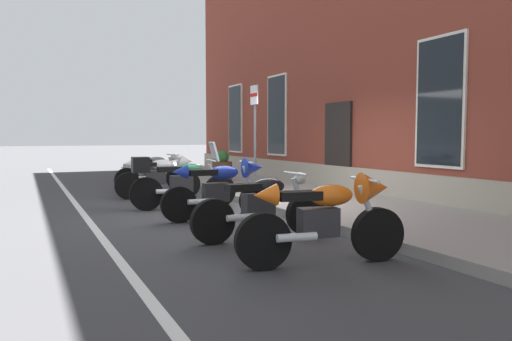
% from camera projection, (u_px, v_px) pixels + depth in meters
% --- Properties ---
extents(ground_plane, '(140.00, 140.00, 0.00)m').
position_uv_depth(ground_plane, '(259.00, 210.00, 9.76)').
color(ground_plane, '#38383A').
extents(sidewalk, '(29.42, 3.06, 0.15)m').
position_uv_depth(sidewalk, '(324.00, 202.00, 10.40)').
color(sidewalk, gray).
rests_on(sidewalk, ground_plane).
extents(lane_stripe, '(29.42, 0.12, 0.01)m').
position_uv_depth(lane_stripe, '(89.00, 221.00, 8.40)').
color(lane_stripe, silver).
rests_on(lane_stripe, ground_plane).
extents(brick_pub_facade, '(23.42, 7.63, 7.81)m').
position_uv_depth(brick_pub_facade, '(503.00, 39.00, 12.39)').
color(brick_pub_facade, brown).
rests_on(brick_pub_facade, ground_plane).
extents(motorcycle_grey_naked, '(0.62, 2.02, 0.97)m').
position_uv_depth(motorcycle_grey_naked, '(153.00, 173.00, 13.08)').
color(motorcycle_grey_naked, black).
rests_on(motorcycle_grey_naked, ground_plane).
extents(motorcycle_white_sport, '(0.62, 1.98, 1.04)m').
position_uv_depth(motorcycle_white_sport, '(162.00, 174.00, 11.53)').
color(motorcycle_white_sport, black).
rests_on(motorcycle_white_sport, ground_plane).
extents(motorcycle_green_touring, '(0.62, 2.15, 1.34)m').
position_uv_depth(motorcycle_green_touring, '(178.00, 181.00, 9.81)').
color(motorcycle_green_touring, black).
rests_on(motorcycle_green_touring, ground_plane).
extents(motorcycle_blue_sport, '(0.62, 2.02, 1.07)m').
position_uv_depth(motorcycle_blue_sport, '(223.00, 186.00, 8.54)').
color(motorcycle_blue_sport, black).
rests_on(motorcycle_blue_sport, ground_plane).
extents(motorcycle_black_naked, '(0.62, 2.09, 0.93)m').
position_uv_depth(motorcycle_black_naked, '(263.00, 206.00, 6.92)').
color(motorcycle_black_naked, black).
rests_on(motorcycle_black_naked, ground_plane).
extents(motorcycle_orange_sport, '(0.64, 2.01, 1.04)m').
position_uv_depth(motorcycle_orange_sport, '(329.00, 215.00, 5.53)').
color(motorcycle_orange_sport, black).
rests_on(motorcycle_orange_sport, ground_plane).
extents(parking_sign, '(0.36, 0.07, 2.51)m').
position_uv_depth(parking_sign, '(255.00, 123.00, 11.45)').
color(parking_sign, '#4C4C51').
rests_on(parking_sign, sidewalk).
extents(barrel_planter, '(0.62, 0.62, 0.89)m').
position_uv_depth(barrel_planter, '(222.00, 168.00, 14.56)').
color(barrel_planter, brown).
rests_on(barrel_planter, sidewalk).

